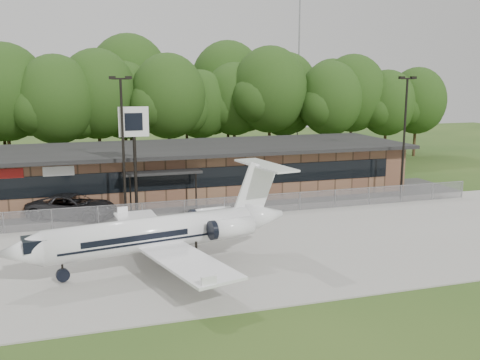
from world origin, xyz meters
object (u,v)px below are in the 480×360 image
object	(u,v)px
business_jet	(163,233)
suv	(73,206)
terminal	(175,170)
pole_sign	(134,134)

from	to	relation	value
business_jet	suv	xyz separation A→B (m)	(-4.62, 12.19, -1.01)
terminal	pole_sign	xyz separation A→B (m)	(-4.18, -7.14, 4.02)
business_jet	pole_sign	world-z (taller)	pole_sign
business_jet	suv	distance (m)	13.08
pole_sign	business_jet	bearing A→B (deg)	-87.91
terminal	business_jet	distance (m)	18.59
terminal	business_jet	xyz separation A→B (m)	(-4.03, -18.15, -0.27)
terminal	suv	world-z (taller)	terminal
business_jet	suv	size ratio (longest dim) A/B	2.46
business_jet	pole_sign	xyz separation A→B (m)	(-0.15, 11.00, 4.29)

